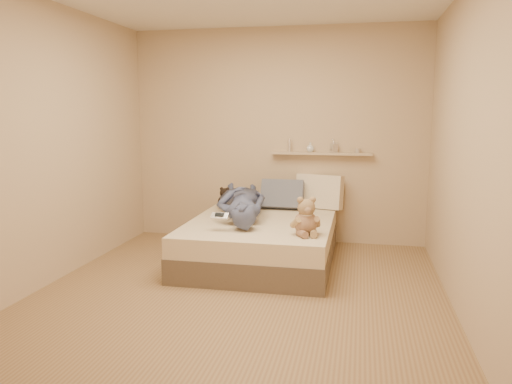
% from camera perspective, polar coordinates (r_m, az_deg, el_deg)
% --- Properties ---
extents(room, '(3.80, 3.80, 3.80)m').
position_cam_1_polar(room, '(4.30, -1.79, 5.25)').
color(room, olive).
rests_on(room, ground).
extents(bed, '(1.50, 1.90, 0.45)m').
position_cam_1_polar(bed, '(5.37, 0.62, -5.61)').
color(bed, brown).
rests_on(bed, floor).
extents(game_console, '(0.17, 0.08, 0.06)m').
position_cam_1_polar(game_console, '(4.83, -4.17, -2.72)').
color(game_console, silver).
rests_on(game_console, bed).
extents(teddy_bear, '(0.29, 0.30, 0.37)m').
position_cam_1_polar(teddy_bear, '(4.68, 5.74, -3.11)').
color(teddy_bear, '#A37559').
rests_on(teddy_bear, bed).
extents(dark_plush, '(0.17, 0.17, 0.26)m').
position_cam_1_polar(dark_plush, '(5.93, -3.58, -0.87)').
color(dark_plush, black).
rests_on(dark_plush, bed).
extents(pillow_cream, '(0.58, 0.34, 0.42)m').
position_cam_1_polar(pillow_cream, '(6.02, 7.27, 0.06)').
color(pillow_cream, beige).
rests_on(pillow_cream, bed).
extents(pillow_grey, '(0.50, 0.28, 0.37)m').
position_cam_1_polar(pillow_grey, '(5.93, 3.02, -0.30)').
color(pillow_grey, slate).
rests_on(pillow_grey, bed).
extents(person, '(0.88, 1.55, 0.35)m').
position_cam_1_polar(person, '(5.44, -1.65, -1.10)').
color(person, '#464E6E').
rests_on(person, bed).
extents(wall_shelf, '(1.20, 0.12, 0.03)m').
position_cam_1_polar(wall_shelf, '(6.04, 7.47, 4.39)').
color(wall_shelf, tan).
rests_on(wall_shelf, wall_back).
extents(shelf_bottles, '(0.86, 0.13, 0.16)m').
position_cam_1_polar(shelf_bottles, '(6.04, 7.53, 5.15)').
color(shelf_bottles, silver).
rests_on(shelf_bottles, wall_shelf).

